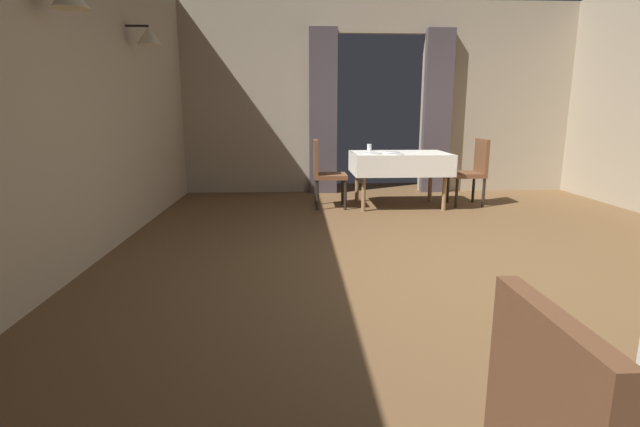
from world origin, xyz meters
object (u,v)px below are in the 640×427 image
(plate_mid_c, at_px, (373,153))
(plate_mid_a, at_px, (391,152))
(glass_mid_d, at_px, (369,147))
(chair_mid_right, at_px, (472,169))
(plate_mid_b, at_px, (395,154))
(dining_table_mid, at_px, (400,160))
(chair_mid_left, at_px, (324,170))

(plate_mid_c, bearing_deg, plate_mid_a, 35.58)
(plate_mid_a, relative_size, glass_mid_d, 2.24)
(chair_mid_right, bearing_deg, plate_mid_a, -179.98)
(plate_mid_b, bearing_deg, chair_mid_right, 15.23)
(dining_table_mid, relative_size, chair_mid_right, 1.42)
(plate_mid_b, relative_size, glass_mid_d, 2.31)
(chair_mid_right, xyz_separation_m, plate_mid_c, (-1.45, -0.21, 0.24))
(chair_mid_left, xyz_separation_m, plate_mid_c, (0.64, -0.14, 0.24))
(dining_table_mid, relative_size, glass_mid_d, 12.99)
(glass_mid_d, bearing_deg, plate_mid_a, -41.64)
(plate_mid_c, bearing_deg, chair_mid_right, 8.17)
(chair_mid_right, height_order, plate_mid_c, chair_mid_right)
(dining_table_mid, xyz_separation_m, plate_mid_c, (-0.41, -0.18, 0.11))
(plate_mid_b, xyz_separation_m, glass_mid_d, (-0.25, 0.56, 0.04))
(chair_mid_right, relative_size, plate_mid_a, 4.08)
(chair_mid_right, relative_size, glass_mid_d, 9.13)
(chair_mid_left, distance_m, glass_mid_d, 0.78)
(dining_table_mid, distance_m, glass_mid_d, 0.49)
(plate_mid_a, xyz_separation_m, plate_mid_b, (-0.02, -0.32, 0.00))
(plate_mid_a, bearing_deg, chair_mid_right, 0.02)
(plate_mid_c, relative_size, glass_mid_d, 2.30)
(plate_mid_a, xyz_separation_m, glass_mid_d, (-0.27, 0.24, 0.04))
(plate_mid_c, bearing_deg, dining_table_mid, 23.60)
(dining_table_mid, height_order, chair_mid_left, chair_mid_left)
(chair_mid_left, height_order, plate_mid_b, chair_mid_left)
(dining_table_mid, height_order, plate_mid_a, plate_mid_a)
(glass_mid_d, bearing_deg, plate_mid_c, -92.83)
(plate_mid_b, distance_m, glass_mid_d, 0.61)
(plate_mid_c, height_order, glass_mid_d, glass_mid_d)
(chair_mid_left, relative_size, plate_mid_b, 3.95)
(dining_table_mid, relative_size, chair_mid_left, 1.42)
(dining_table_mid, height_order, chair_mid_right, chair_mid_right)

